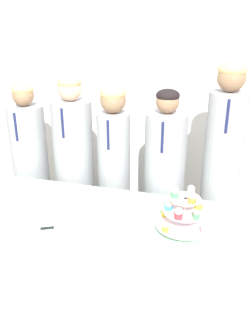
{
  "coord_description": "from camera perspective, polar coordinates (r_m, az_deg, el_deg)",
  "views": [
    {
      "loc": [
        0.72,
        -1.44,
        1.9
      ],
      "look_at": [
        0.2,
        0.42,
        1.08
      ],
      "focal_mm": 38.0,
      "sensor_mm": 36.0,
      "label": 1
    }
  ],
  "objects": [
    {
      "name": "wall_back",
      "position": [
        3.2,
        2.52,
        13.04
      ],
      "size": [
        9.0,
        0.06,
        2.7
      ],
      "color": "silver",
      "rests_on": "ground_plane"
    },
    {
      "name": "table",
      "position": [
        2.48,
        -4.78,
        -14.98
      ],
      "size": [
        1.79,
        0.76,
        0.76
      ],
      "color": "#A8DBB2",
      "rests_on": "ground_plane"
    },
    {
      "name": "round_cake",
      "position": [
        2.26,
        -9.52,
        -5.89
      ],
      "size": [
        0.23,
        0.23,
        0.12
      ],
      "color": "white",
      "rests_on": "table"
    },
    {
      "name": "cake_knife",
      "position": [
        2.16,
        -11.26,
        -9.35
      ],
      "size": [
        0.25,
        0.13,
        0.01
      ],
      "rotation": [
        0.0,
        0.0,
        0.45
      ],
      "color": "silver",
      "rests_on": "table"
    },
    {
      "name": "cupcake_stand",
      "position": [
        2.07,
        9.3,
        -6.82
      ],
      "size": [
        0.33,
        0.33,
        0.28
      ],
      "color": "silver",
      "rests_on": "table"
    },
    {
      "name": "student_0",
      "position": [
        3.1,
        -14.86,
        -1.0
      ],
      "size": [
        0.29,
        0.3,
        1.44
      ],
      "color": "#939399",
      "rests_on": "ground_plane"
    },
    {
      "name": "student_1",
      "position": [
        2.92,
        -8.19,
        -1.3
      ],
      "size": [
        0.31,
        0.32,
        1.51
      ],
      "color": "#939399",
      "rests_on": "ground_plane"
    },
    {
      "name": "student_2",
      "position": [
        2.81,
        -1.91,
        -2.02
      ],
      "size": [
        0.25,
        0.26,
        1.46
      ],
      "color": "#939399",
      "rests_on": "ground_plane"
    },
    {
      "name": "student_3",
      "position": [
        2.74,
        6.04,
        -3.59
      ],
      "size": [
        0.3,
        0.31,
        1.45
      ],
      "color": "#939399",
      "rests_on": "ground_plane"
    },
    {
      "name": "student_4",
      "position": [
        2.66,
        14.79,
        -2.25
      ],
      "size": [
        0.27,
        0.27,
        1.65
      ],
      "color": "#939399",
      "rests_on": "ground_plane"
    }
  ]
}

